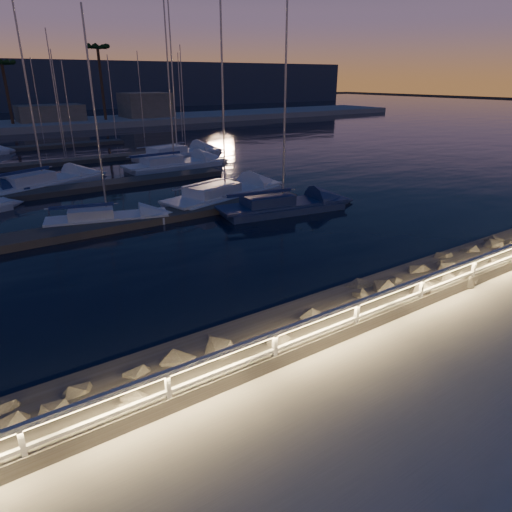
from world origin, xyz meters
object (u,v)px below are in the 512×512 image
object	(u,v)px
sailboat_d	(222,194)
sailboat_l	(175,154)
sailboat_b	(104,218)
sailboat_g	(41,182)
sailboat_h	(172,164)
guard_rail	(330,320)
sailboat_c	(279,205)

from	to	relation	value
sailboat_d	sailboat_l	bearing A→B (deg)	60.10
sailboat_b	sailboat_l	size ratio (longest dim) A/B	0.68
sailboat_g	sailboat_h	xyz separation A→B (m)	(11.33, 1.75, -0.01)
sailboat_b	sailboat_l	world-z (taller)	sailboat_l
guard_rail	sailboat_c	xyz separation A→B (m)	(8.38, 13.41, -0.94)
sailboat_d	sailboat_h	world-z (taller)	sailboat_d
sailboat_c	sailboat_h	bearing A→B (deg)	97.56
sailboat_h	sailboat_l	xyz separation A→B (m)	(2.70, 5.03, 0.01)
sailboat_d	sailboat_c	bearing A→B (deg)	-87.26
sailboat_b	sailboat_l	distance (m)	22.50
guard_rail	sailboat_h	bearing A→B (deg)	73.53
sailboat_b	sailboat_l	xyz separation A→B (m)	(12.91, 18.42, 0.07)
sailboat_g	sailboat_h	distance (m)	11.47
sailboat_d	sailboat_l	distance (m)	18.01
sailboat_g	sailboat_h	world-z (taller)	sailboat_h
sailboat_h	sailboat_c	bearing A→B (deg)	-94.80
sailboat_b	sailboat_g	world-z (taller)	sailboat_g
sailboat_c	sailboat_g	xyz separation A→B (m)	(-10.78, 15.06, 0.03)
sailboat_g	sailboat_h	size ratio (longest dim) A/B	0.98
sailboat_g	guard_rail	bearing A→B (deg)	-108.23
guard_rail	sailboat_h	xyz separation A→B (m)	(8.93, 30.22, -0.93)
sailboat_c	sailboat_h	distance (m)	16.83
sailboat_g	sailboat_l	bearing A→B (deg)	2.75
sailboat_b	sailboat_d	bearing A→B (deg)	23.30
sailboat_b	guard_rail	bearing A→B (deg)	-69.48
sailboat_b	sailboat_g	distance (m)	11.70
guard_rail	sailboat_c	bearing A→B (deg)	57.99
sailboat_l	guard_rail	bearing A→B (deg)	-119.35
sailboat_b	sailboat_h	xyz separation A→B (m)	(10.21, 13.39, 0.05)
sailboat_b	sailboat_c	bearing A→B (deg)	-3.33
sailboat_d	sailboat_g	distance (m)	14.15
sailboat_d	guard_rail	bearing A→B (deg)	-126.21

